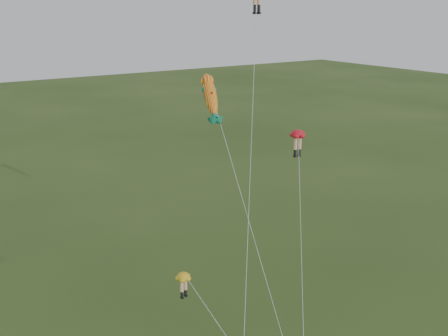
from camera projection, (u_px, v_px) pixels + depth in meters
legs_kite_red_mid at (298, 140)px, 38.20m from camera, size 7.35×9.76×13.43m
legs_kite_yellow at (187, 283)px, 28.91m from camera, size 4.34×3.16×7.76m
fish_kite at (211, 96)px, 31.83m from camera, size 1.85×9.87×18.53m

